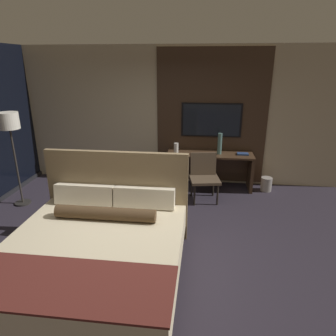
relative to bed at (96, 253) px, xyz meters
The scene contains 11 objects.
ground_plane 0.90m from the bed, 56.72° to the left, with size 16.00×16.00×0.00m, color #28232D.
wall_back_tv_panel 3.51m from the bed, 80.11° to the left, with size 7.20×0.09×2.80m.
bed is the anchor object (origin of this frame).
desk 3.29m from the bed, 65.60° to the left, with size 1.72×0.55×0.74m.
tv 3.64m from the bed, 67.13° to the left, with size 1.21×0.04×0.68m.
desk_chair 2.71m from the bed, 62.53° to the left, with size 0.60×0.60×0.87m.
floor_lamp 2.92m from the bed, 139.26° to the left, with size 0.34×0.34×1.68m.
vase_tall 3.37m from the bed, 62.37° to the left, with size 0.09×0.09×0.42m.
vase_short 2.99m from the bed, 76.72° to the left, with size 0.09×0.09×0.21m.
book 3.58m from the bed, 55.82° to the left, with size 0.22×0.16×0.03m.
waste_bin 3.85m from the bed, 49.25° to the left, with size 0.22×0.22×0.28m.
Camera 1 is at (0.74, -3.57, 2.46)m, focal length 32.00 mm.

